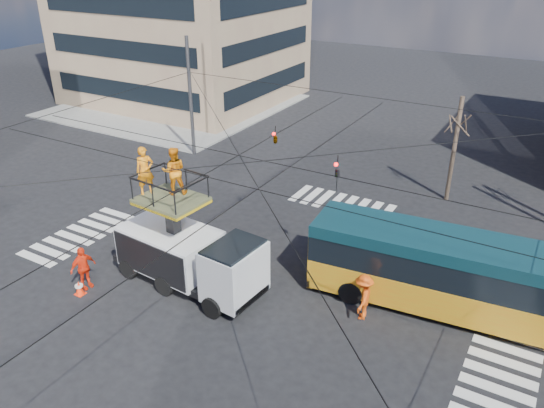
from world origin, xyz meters
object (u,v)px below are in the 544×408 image
at_px(utility_truck, 188,244).
at_px(worker_ground, 83,268).
at_px(city_bus, 472,278).
at_px(traffic_cone, 79,288).
at_px(flagger, 363,297).

distance_m(utility_truck, worker_ground, 4.59).
distance_m(city_bus, traffic_cone, 15.84).
bearing_deg(utility_truck, traffic_cone, -135.88).
bearing_deg(traffic_cone, flagger, 22.53).
distance_m(utility_truck, city_bus, 11.34).
xyz_separation_m(utility_truck, traffic_cone, (-3.58, -2.94, -1.67)).
height_order(utility_truck, city_bus, utility_truck).
relative_size(utility_truck, flagger, 3.69).
height_order(traffic_cone, worker_ground, worker_ground).
bearing_deg(flagger, utility_truck, -86.84).
relative_size(worker_ground, flagger, 1.01).
relative_size(city_bus, traffic_cone, 19.80).
bearing_deg(worker_ground, flagger, -58.21).
distance_m(traffic_cone, worker_ground, 0.83).
xyz_separation_m(utility_truck, worker_ground, (-3.75, -2.45, -1.02)).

